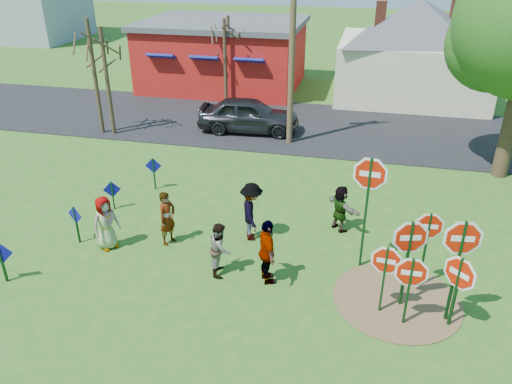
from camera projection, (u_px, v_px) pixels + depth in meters
The scene contains 28 objects.
ground at pixel (235, 256), 14.38m from camera, with size 120.00×120.00×0.00m, color #295A19.
road at pixel (296, 126), 24.36m from camera, with size 120.00×7.50×0.04m, color black.
dirt_patch at pixel (396, 300), 12.60m from camera, with size 3.20×3.20×0.03m, color brown.
red_building at pixel (224, 54), 30.22m from camera, with size 9.40×7.69×3.90m.
cream_house at pixel (414, 45), 27.60m from camera, with size 9.40×9.40×6.50m.
stop_sign_a at pixel (386, 266), 11.65m from camera, with size 0.98×0.12×1.98m.
stop_sign_b at pixel (369, 185), 12.85m from camera, with size 1.20×0.14×3.42m.
stop_sign_c at pixel (460, 249), 11.07m from camera, with size 1.15×0.16×2.87m.
stop_sign_d at pixel (428, 232), 12.38m from camera, with size 0.96×0.13×2.32m.
stop_sign_e at pixel (411, 278), 11.26m from camera, with size 1.03×0.07×1.98m.
stop_sign_f at pixel (459, 277), 11.17m from camera, with size 0.83×0.75×2.05m.
stop_sign_g at pixel (409, 245), 11.68m from camera, with size 1.11×0.32×2.54m.
blue_diamond_a at pixel (1, 257), 12.98m from camera, with size 0.67×0.19×1.24m.
blue_diamond_b at pixel (76, 220), 14.68m from camera, with size 0.54×0.20×1.23m.
blue_diamond_c at pixel (112, 192), 16.61m from camera, with size 0.54×0.25×1.03m.
blue_diamond_d at pixel (154, 170), 17.89m from camera, with size 0.59×0.13×1.23m.
person_a at pixel (106, 223), 14.42m from camera, with size 0.81×0.53×1.66m, color #474E93.
person_b at pixel (167, 218), 14.65m from camera, with size 0.61×0.40×1.68m, color #2C7065.
person_c at pixel (220, 248), 13.35m from camera, with size 0.74×0.58×1.52m, color brown.
person_d at pixel (252, 212), 14.83m from camera, with size 1.18×0.68×1.83m, color #313136.
person_e at pixel (267, 252), 12.90m from camera, with size 1.08×0.45×1.85m, color #40264E.
person_f at pixel (340, 208), 15.37m from camera, with size 1.39×0.44×1.50m, color #1D5125.
suv at pixel (249, 115), 23.27m from camera, with size 1.89×4.69×1.60m, color #2E2E33.
utility_pole at pixel (292, 44), 20.39m from camera, with size 1.95×0.72×8.25m.
bare_tree_west at pixel (105, 67), 21.97m from camera, with size 1.80×1.80×4.84m.
bare_tree_east at pixel (225, 50), 26.21m from camera, with size 1.80×1.80×4.54m.
bare_tree_mid at pixel (93, 61), 21.98m from camera, with size 1.80×1.80×5.18m.
bare_tree_extra at pixel (229, 47), 26.73m from camera, with size 1.80×1.80×4.61m.
Camera 1 is at (3.27, -11.54, 8.16)m, focal length 35.00 mm.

